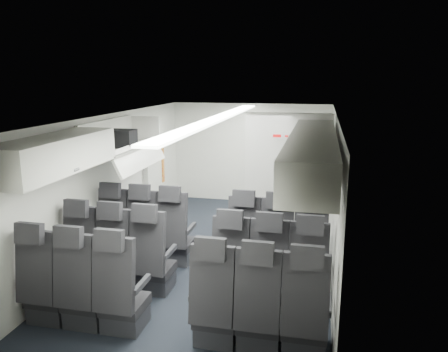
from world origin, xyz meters
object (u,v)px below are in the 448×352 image
at_px(seat_row_rear, 167,302).
at_px(galley_unit, 293,163).
at_px(seat_row_front, 210,241).
at_px(seat_row_mid, 192,267).
at_px(boarding_door, 155,169).
at_px(carry_on_bag, 120,138).
at_px(flight_attendant, 256,186).

height_order(seat_row_rear, galley_unit, galley_unit).
bearing_deg(seat_row_front, seat_row_mid, -90.00).
xyz_separation_m(seat_row_mid, boarding_door, (-1.64, 2.99, 0.55)).
bearing_deg(seat_row_rear, seat_row_mid, 90.00).
relative_size(seat_row_mid, boarding_door, 1.79).
height_order(seat_row_mid, boarding_door, boarding_door).
bearing_deg(seat_row_front, galley_unit, 73.72).
bearing_deg(boarding_door, seat_row_mid, -61.23).
distance_m(seat_row_front, seat_row_rear, 1.80).
distance_m(seat_row_rear, carry_on_bag, 2.85).
bearing_deg(flight_attendant, boarding_door, 78.06).
bearing_deg(seat_row_rear, galley_unit, 79.35).
height_order(boarding_door, carry_on_bag, carry_on_bag).
xyz_separation_m(seat_row_rear, flight_attendant, (0.39, 3.68, 0.37)).
distance_m(boarding_door, carry_on_bag, 2.06).
xyz_separation_m(seat_row_front, seat_row_mid, (0.00, -0.90, 0.00)).
relative_size(seat_row_front, boarding_door, 1.79).
bearing_deg(carry_on_bag, seat_row_front, -9.28).
bearing_deg(flight_attendant, seat_row_rear, 167.92).
xyz_separation_m(seat_row_front, flight_attendant, (0.39, 1.88, 0.37)).
relative_size(seat_row_mid, carry_on_bag, 7.58).
bearing_deg(seat_row_mid, seat_row_rear, -90.00).
relative_size(seat_row_front, flight_attendant, 2.15).
height_order(seat_row_rear, carry_on_bag, carry_on_bag).
height_order(seat_row_mid, galley_unit, galley_unit).
bearing_deg(seat_row_mid, seat_row_front, 90.00).
distance_m(galley_unit, boarding_door, 2.84).
height_order(flight_attendant, carry_on_bag, carry_on_bag).
xyz_separation_m(seat_row_front, boarding_door, (-1.64, 2.09, 0.55)).
distance_m(seat_row_rear, flight_attendant, 3.72).
bearing_deg(seat_row_front, seat_row_rear, -90.00).
distance_m(seat_row_mid, carry_on_bag, 2.30).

